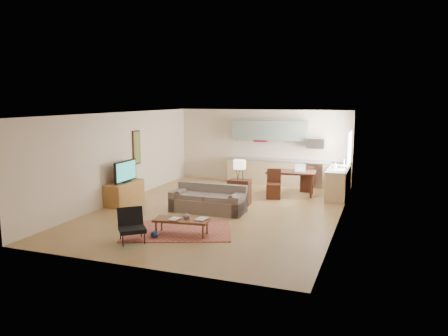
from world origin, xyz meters
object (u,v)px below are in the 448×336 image
at_px(console_table, 239,192).
at_px(dining_table, 291,183).
at_px(armchair, 132,226).
at_px(tv_credenza, 125,193).
at_px(coffee_table, 182,227).
at_px(sofa, 208,199).

height_order(console_table, dining_table, dining_table).
distance_m(armchair, tv_credenza, 3.70).
relative_size(coffee_table, tv_credenza, 0.91).
bearing_deg(dining_table, tv_credenza, -151.99).
bearing_deg(dining_table, console_table, -127.52).
distance_m(coffee_table, armchair, 1.16).
bearing_deg(sofa, coffee_table, -84.07).
xyz_separation_m(coffee_table, dining_table, (1.49, 5.08, 0.20)).
bearing_deg(tv_credenza, console_table, 17.98).
xyz_separation_m(tv_credenza, dining_table, (4.43, 2.89, 0.07)).
distance_m(sofa, console_table, 1.24).
bearing_deg(armchair, tv_credenza, 85.45).
bearing_deg(armchair, coffee_table, 6.14).
bearing_deg(coffee_table, console_table, 76.96).
relative_size(coffee_table, console_table, 1.70).
distance_m(sofa, dining_table, 3.41).
bearing_deg(tv_credenza, dining_table, 33.14).
xyz_separation_m(sofa, coffee_table, (0.22, -2.13, -0.18)).
distance_m(armchair, console_table, 4.23).
relative_size(sofa, console_table, 2.85).
height_order(armchair, dining_table, dining_table).
relative_size(sofa, tv_credenza, 1.52).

